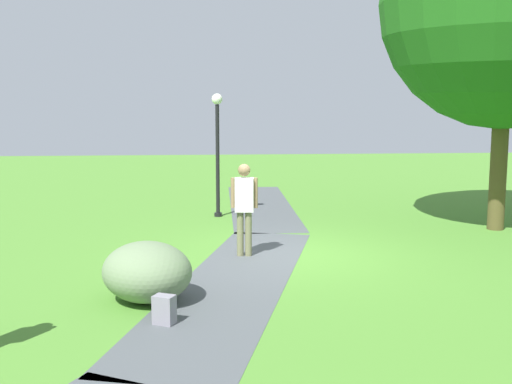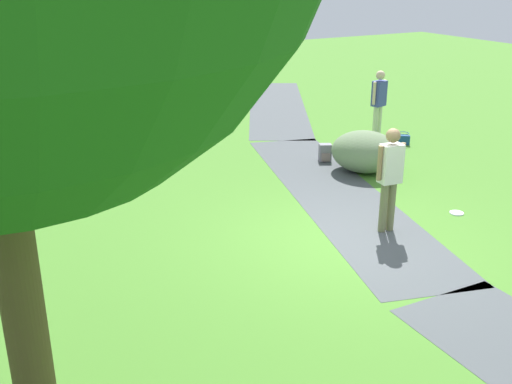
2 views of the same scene
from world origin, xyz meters
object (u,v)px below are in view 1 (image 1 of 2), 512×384
object	(u,v)px
lawn_boulder	(147,272)
frisbee_on_grass	(160,257)
backpack_by_boulder	(165,310)
lamp_post	(217,141)
man_near_boulder	(244,202)
large_shade_tree	(507,3)

from	to	relation	value
lawn_boulder	frisbee_on_grass	distance (m)	2.77
backpack_by_boulder	frisbee_on_grass	distance (m)	3.79
lamp_post	lawn_boulder	size ratio (longest dim) A/B	1.64
frisbee_on_grass	backpack_by_boulder	bearing A→B (deg)	4.88
lamp_post	lawn_boulder	distance (m)	7.34
man_near_boulder	frisbee_on_grass	xyz separation A→B (m)	(-0.03, -1.65, -1.05)
man_near_boulder	backpack_by_boulder	xyz separation A→B (m)	(3.74, -1.33, -0.87)
lawn_boulder	man_near_boulder	distance (m)	3.22
backpack_by_boulder	man_near_boulder	bearing A→B (deg)	160.49
large_shade_tree	lawn_boulder	distance (m)	10.28
frisbee_on_grass	large_shade_tree	bearing A→B (deg)	105.13
lamp_post	backpack_by_boulder	world-z (taller)	lamp_post
backpack_by_boulder	large_shade_tree	bearing A→B (deg)	128.35
lawn_boulder	frisbee_on_grass	xyz separation A→B (m)	(-2.74, -0.00, -0.44)
large_shade_tree	lamp_post	distance (m)	7.58
man_near_boulder	backpack_by_boulder	world-z (taller)	man_near_boulder
lamp_post	backpack_by_boulder	size ratio (longest dim) A/B	8.00
large_shade_tree	lamp_post	xyz separation A→B (m)	(-2.24, -6.50, -3.20)
lawn_boulder	man_near_boulder	world-z (taller)	man_near_boulder
lawn_boulder	backpack_by_boulder	world-z (taller)	lawn_boulder
lawn_boulder	man_near_boulder	bearing A→B (deg)	148.69
backpack_by_boulder	frisbee_on_grass	world-z (taller)	backpack_by_boulder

